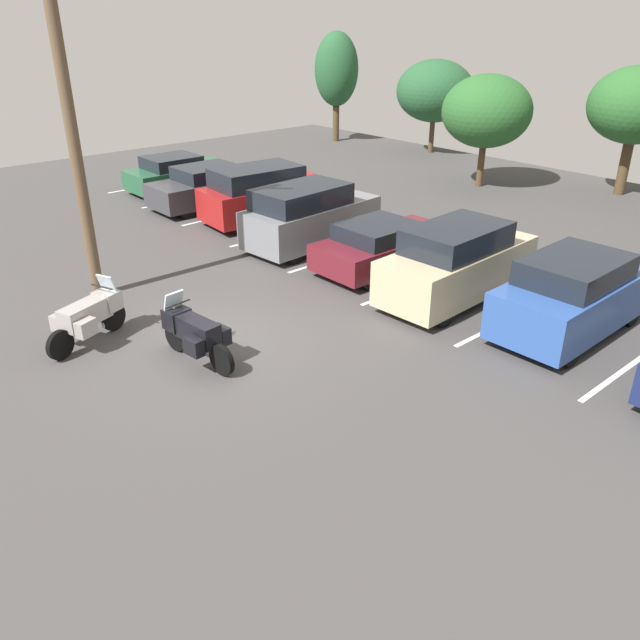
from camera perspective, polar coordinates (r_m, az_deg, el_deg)
name	(u,v)px	position (r m, az deg, el deg)	size (l,w,h in m)	color
ground	(212,347)	(14.42, -9.70, -2.36)	(44.00, 44.00, 0.10)	#423F3F
motorcycle_touring	(194,332)	(13.51, -11.24, -1.10)	(2.21, 0.98, 1.41)	black
motorcycle_second	(89,315)	(14.92, -20.07, 0.42)	(1.24, 2.12, 1.40)	black
parking_stripes	(348,254)	(19.60, 2.49, 5.93)	(23.81, 4.67, 0.01)	silver
car_green	(179,173)	(27.53, -12.59, 12.74)	(1.90, 4.30, 1.45)	#235638
car_charcoal	(211,186)	(24.91, -9.79, 11.76)	(1.93, 4.70, 1.55)	#38383D
car_red	(265,194)	(22.74, -4.99, 11.23)	(2.23, 4.76, 1.95)	maroon
car_grey	(309,216)	(20.05, -0.97, 9.32)	(2.19, 4.61, 1.96)	slate
car_maroon	(384,245)	(18.35, 5.82, 6.71)	(1.92, 4.39, 1.41)	maroon
car_champagne	(457,263)	(16.53, 12.23, 5.02)	(2.01, 4.72, 1.97)	#C1B289
car_blue	(572,296)	(15.47, 21.73, 2.04)	(1.95, 4.28, 1.85)	#2D519E
utility_pole	(70,119)	(16.54, -21.57, 16.44)	(1.35, 1.37, 8.66)	brown
tree_right	(435,91)	(34.92, 10.29, 19.59)	(3.93, 3.93, 4.62)	#4C3823
tree_far_left	(637,106)	(28.57, 26.59, 16.85)	(3.67, 3.67, 4.94)	#4C3823
tree_rear	(487,111)	(28.02, 14.76, 17.68)	(3.64, 3.64, 4.52)	#4C3823
tree_center	(337,70)	(37.71, 1.49, 21.56)	(2.43, 2.43, 5.83)	#4C3823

